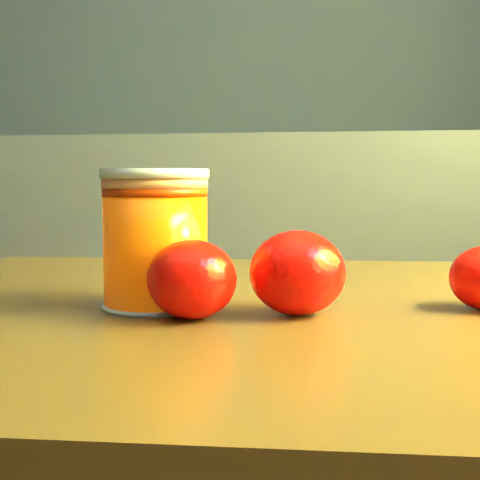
# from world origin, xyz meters

# --- Properties ---
(kitchen_counter) EXTENTS (3.15, 0.60, 0.90)m
(kitchen_counter) POSITION_xyz_m (0.00, 1.45, 0.45)
(kitchen_counter) COLOR #54545A
(kitchen_counter) RESTS_ON ground
(table) EXTENTS (0.95, 0.69, 0.68)m
(table) POSITION_xyz_m (1.01, 0.09, 0.59)
(table) COLOR brown
(table) RESTS_ON ground
(juice_glass) EXTENTS (0.09, 0.09, 0.11)m
(juice_glass) POSITION_xyz_m (0.84, 0.05, 0.73)
(juice_glass) COLOR #FF5A05
(juice_glass) RESTS_ON table
(orange_front) EXTENTS (0.08, 0.08, 0.07)m
(orange_front) POSITION_xyz_m (0.96, 0.04, 0.71)
(orange_front) COLOR #FF1205
(orange_front) RESTS_ON table
(orange_extra) EXTENTS (0.08, 0.08, 0.06)m
(orange_extra) POSITION_xyz_m (0.89, 0.01, 0.71)
(orange_extra) COLOR #FF1205
(orange_extra) RESTS_ON table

